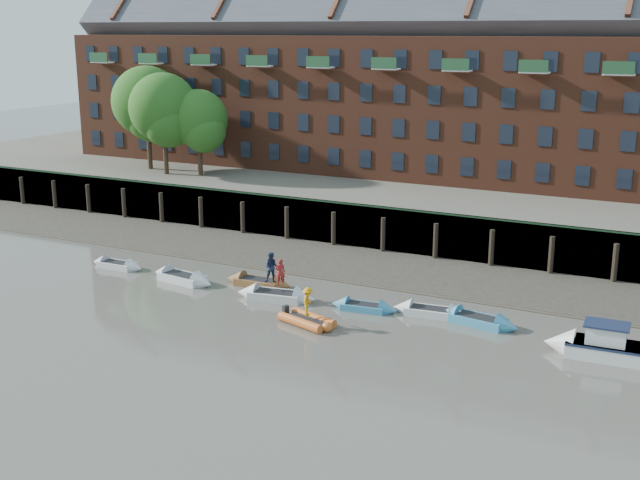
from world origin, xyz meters
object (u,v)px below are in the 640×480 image
Objects in this scene: rib_tender at (309,321)px; rowboat_2 at (259,282)px; rowboat_0 at (117,265)px; person_rower_a at (280,272)px; rowboat_4 at (364,307)px; rowboat_6 at (478,320)px; person_rower_b at (272,268)px; motor_launch at (593,345)px; rowboat_5 at (430,312)px; person_rib_crew at (308,302)px; rowboat_1 at (182,278)px; rowboat_3 at (276,296)px.

rowboat_2 is at bearing 159.47° from rib_tender.
person_rower_a reaches higher than rowboat_0.
rowboat_6 is at bearing 0.67° from rowboat_4.
rowboat_4 is at bearing -164.00° from rowboat_6.
rowboat_6 is at bearing -4.45° from rowboat_2.
person_rower_b is at bearing -165.04° from rowboat_6.
person_rower_a is at bearing -38.13° from rowboat_2.
rowboat_5 is at bearing -14.88° from motor_launch.
rowboat_0 is at bearing 173.30° from rowboat_4.
person_rower_b is (12.60, -0.64, 1.70)m from rowboat_0.
person_rower_a reaches higher than rowboat_2.
motor_launch reaches higher than rowboat_2.
rowboat_6 is 3.05× the size of person_rib_crew.
rowboat_3 is (7.16, -0.32, 0.00)m from rowboat_1.
motor_launch is 18.05m from person_rower_a.
rowboat_2 is 7.68m from rib_tender.
rowboat_6 reaches higher than rowboat_5.
rib_tender is (6.07, -4.71, 0.02)m from rowboat_2.
rib_tender is (10.89, -3.20, 0.00)m from rowboat_1.
rowboat_5 is 0.81× the size of motor_launch.
person_rib_crew is (-0.06, 0.01, 1.09)m from rib_tender.
person_rib_crew is at bearing -172.74° from rib_tender.
person_rib_crew reaches higher than motor_launch.
rowboat_5 is 7.19m from person_rib_crew.
rowboat_1 is 25.51m from motor_launch.
rowboat_1 is at bearing -179.11° from rib_tender.
person_rib_crew is at bearing -123.21° from rowboat_4.
person_rower_b reaches higher than rowboat_5.
rowboat_0 is 10.70m from rowboat_2.
motor_launch is at bearing -5.93° from rowboat_6.
rowboat_1 is 1.10× the size of rowboat_2.
rowboat_6 reaches higher than rowboat_2.
rowboat_1 reaches higher than rowboat_5.
rowboat_6 is 2.60× the size of person_rower_b.
motor_launch is (25.50, -0.58, 0.33)m from rowboat_1.
rowboat_1 is 0.91× the size of motor_launch.
rowboat_6 is 1.40× the size of rib_tender.
rowboat_5 is at bearing -21.20° from person_rower_b.
rowboat_0 is at bearing 64.40° from person_rib_crew.
rowboat_4 is (7.80, -1.16, -0.03)m from rowboat_2.
rowboat_2 is 11.51m from rowboat_5.
rowboat_3 reaches higher than rib_tender.
person_rower_a reaches higher than rowboat_6.
person_rib_crew reaches higher than rowboat_3.
rowboat_5 is 9.81m from person_rower_b.
rowboat_3 is 1.27× the size of rowboat_4.
person_rib_crew is (-5.51, -4.49, 1.12)m from rowboat_5.
rowboat_5 is at bearing 0.31° from rowboat_3.
motor_launch is at bearing -93.01° from person_rib_crew.
person_rower_b reaches higher than motor_launch.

